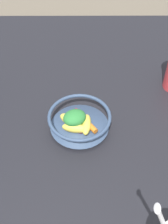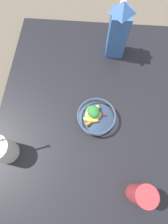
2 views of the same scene
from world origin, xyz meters
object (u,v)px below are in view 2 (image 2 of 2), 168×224
fruit_bowl (96,116)px  drinking_cup (141,195)px  milk_carton (118,31)px  yogurt_tub (1,150)px

fruit_bowl → drinking_cup: 0.37m
fruit_bowl → milk_carton: milk_carton is taller
yogurt_tub → drinking_cup: yogurt_tub is taller
fruit_bowl → yogurt_tub: yogurt_tub is taller
drinking_cup → milk_carton: bearing=-81.8°
fruit_bowl → yogurt_tub: 0.43m
milk_carton → yogurt_tub: (0.46, 0.60, -0.08)m
fruit_bowl → milk_carton: bearing=-100.9°
milk_carton → drinking_cup: 0.74m
milk_carton → drinking_cup: size_ratio=1.92×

